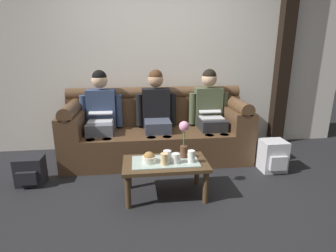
{
  "coord_description": "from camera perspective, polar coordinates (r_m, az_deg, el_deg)",
  "views": [
    {
      "loc": [
        -0.28,
        -2.41,
        1.48
      ],
      "look_at": [
        0.11,
        0.78,
        0.56
      ],
      "focal_mm": 28.66,
      "sensor_mm": 36.0,
      "label": 1
    }
  ],
  "objects": [
    {
      "name": "ground_plane",
      "position": [
        2.84,
        -0.33,
        -15.44
      ],
      "size": [
        14.0,
        14.0,
        0.0
      ],
      "primitive_type": "plane",
      "color": "black"
    },
    {
      "name": "back_wall_patterned",
      "position": [
        4.12,
        -3.19,
        15.54
      ],
      "size": [
        6.0,
        0.12,
        2.9
      ],
      "primitive_type": "cube",
      "color": "silver",
      "rests_on": "ground_plane"
    },
    {
      "name": "timber_pillar",
      "position": [
        4.58,
        23.41,
        14.35
      ],
      "size": [
        0.2,
        0.2,
        2.9
      ],
      "primitive_type": "cube",
      "color": "black",
      "rests_on": "ground_plane"
    },
    {
      "name": "couch",
      "position": [
        3.76,
        -2.39,
        -1.26
      ],
      "size": [
        2.47,
        0.88,
        0.96
      ],
      "color": "#513823",
      "rests_on": "ground_plane"
    },
    {
      "name": "person_left",
      "position": [
        3.7,
        -14.08,
        2.65
      ],
      "size": [
        0.56,
        0.67,
        1.22
      ],
      "color": "#595B66",
      "rests_on": "ground_plane"
    },
    {
      "name": "person_middle",
      "position": [
        3.68,
        -2.44,
        3.07
      ],
      "size": [
        0.56,
        0.67,
        1.22
      ],
      "color": "#383D4C",
      "rests_on": "ground_plane"
    },
    {
      "name": "person_right",
      "position": [
        3.81,
        8.87,
        3.32
      ],
      "size": [
        0.56,
        0.67,
        1.22
      ],
      "color": "#232326",
      "rests_on": "ground_plane"
    },
    {
      "name": "coffee_table",
      "position": [
        2.77,
        -0.58,
        -8.63
      ],
      "size": [
        0.86,
        0.49,
        0.39
      ],
      "color": "#47331E",
      "rests_on": "ground_plane"
    },
    {
      "name": "flower_vase",
      "position": [
        2.76,
        3.41,
        -2.18
      ],
      "size": [
        0.1,
        0.1,
        0.39
      ],
      "color": "brown",
      "rests_on": "coffee_table"
    },
    {
      "name": "snack_bowl",
      "position": [
        2.71,
        -4.05,
        -6.84
      ],
      "size": [
        0.14,
        0.14,
        0.12
      ],
      "color": "silver",
      "rests_on": "coffee_table"
    },
    {
      "name": "cup_near_left",
      "position": [
        2.74,
        -0.18,
        -6.3
      ],
      "size": [
        0.08,
        0.08,
        0.1
      ],
      "primitive_type": "cylinder",
      "color": "silver",
      "rests_on": "coffee_table"
    },
    {
      "name": "cup_near_right",
      "position": [
        2.65,
        -0.78,
        -7.03
      ],
      "size": [
        0.08,
        0.08,
        0.12
      ],
      "primitive_type": "cylinder",
      "color": "#DBB77A",
      "rests_on": "coffee_table"
    },
    {
      "name": "cup_far_center",
      "position": [
        2.71,
        4.98,
        -6.43
      ],
      "size": [
        0.07,
        0.07,
        0.12
      ],
      "primitive_type": "cylinder",
      "color": "white",
      "rests_on": "coffee_table"
    },
    {
      "name": "cup_far_left",
      "position": [
        2.68,
        1.63,
        -6.87
      ],
      "size": [
        0.08,
        0.08,
        0.1
      ],
      "primitive_type": "cylinder",
      "color": "white",
      "rests_on": "coffee_table"
    },
    {
      "name": "backpack_right",
      "position": [
        3.63,
        21.39,
        -5.94
      ],
      "size": [
        0.3,
        0.32,
        0.39
      ],
      "color": "#B7B7BC",
      "rests_on": "ground_plane"
    },
    {
      "name": "backpack_left",
      "position": [
        3.43,
        -27.25,
        -8.58
      ],
      "size": [
        0.3,
        0.25,
        0.32
      ],
      "color": "black",
      "rests_on": "ground_plane"
    }
  ]
}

